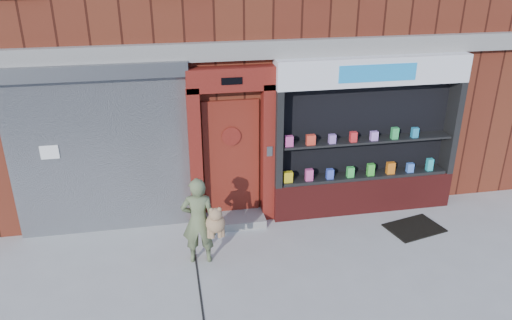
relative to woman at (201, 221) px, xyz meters
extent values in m
plane|color=#9E9E99|center=(1.44, -0.64, -0.75)|extent=(80.00, 80.00, 0.00)
cube|color=gray|center=(1.44, 1.28, 2.40)|extent=(12.00, 0.16, 0.30)
cube|color=gray|center=(-1.56, 1.30, 0.65)|extent=(3.00, 0.10, 2.80)
cube|color=slate|center=(-1.56, 1.24, 2.17)|extent=(3.10, 0.30, 0.24)
cube|color=white|center=(-2.36, 1.24, 0.85)|extent=(0.30, 0.01, 0.24)
cube|color=#601610|center=(0.04, 1.22, 0.55)|extent=(0.22, 0.28, 2.60)
cube|color=#601610|center=(1.34, 1.22, 0.55)|extent=(0.22, 0.28, 2.60)
cube|color=#601610|center=(0.69, 1.22, 1.95)|extent=(1.50, 0.28, 0.40)
cube|color=black|center=(0.69, 1.07, 1.95)|extent=(0.35, 0.01, 0.12)
cube|color=maroon|center=(0.69, 1.33, 0.45)|extent=(1.00, 0.06, 2.20)
cylinder|color=black|center=(0.69, 1.29, 0.90)|extent=(0.28, 0.02, 0.28)
cylinder|color=#601610|center=(0.69, 1.28, 0.90)|extent=(0.34, 0.02, 0.34)
cube|color=gray|center=(0.69, 1.06, -0.67)|extent=(1.10, 0.55, 0.15)
cube|color=slate|center=(1.34, 1.07, 0.65)|extent=(0.10, 0.02, 0.18)
cube|color=maroon|center=(3.19, 1.16, -0.40)|extent=(3.50, 0.40, 0.70)
cube|color=black|center=(1.50, 1.16, 0.85)|extent=(0.12, 0.40, 1.80)
cube|color=black|center=(4.88, 1.16, 0.85)|extent=(0.12, 0.40, 1.80)
cube|color=black|center=(3.19, 1.35, 0.85)|extent=(3.30, 0.03, 1.80)
cube|color=black|center=(3.19, 1.16, -0.02)|extent=(3.20, 0.36, 0.06)
cube|color=black|center=(3.19, 1.16, 0.70)|extent=(3.20, 0.36, 0.04)
cube|color=white|center=(3.19, 1.16, 2.00)|extent=(3.50, 0.40, 0.50)
cube|color=#197BBE|center=(3.19, 0.96, 2.00)|extent=(1.40, 0.01, 0.30)
cube|color=gold|center=(1.69, 1.08, 0.11)|extent=(0.17, 0.09, 0.20)
cube|color=#D5478D|center=(2.09, 1.08, 0.12)|extent=(0.14, 0.09, 0.22)
cube|color=blue|center=(2.49, 1.08, 0.11)|extent=(0.13, 0.09, 0.19)
cube|color=green|center=(2.89, 1.08, 0.11)|extent=(0.13, 0.09, 0.20)
cube|color=green|center=(3.29, 1.08, 0.13)|extent=(0.13, 0.09, 0.23)
cube|color=orange|center=(3.69, 1.08, 0.12)|extent=(0.15, 0.09, 0.23)
cube|color=#447CEA|center=(4.09, 1.08, 0.10)|extent=(0.12, 0.09, 0.18)
cube|color=#24AFB5|center=(4.49, 1.08, 0.13)|extent=(0.12, 0.09, 0.24)
cube|color=#CF4593|center=(1.69, 1.08, 0.82)|extent=(0.14, 0.09, 0.19)
cube|color=#EE3F2A|center=(2.09, 1.08, 0.81)|extent=(0.16, 0.09, 0.18)
cube|color=#A577D6|center=(2.49, 1.08, 0.80)|extent=(0.12, 0.09, 0.16)
cube|color=red|center=(2.89, 1.08, 0.81)|extent=(0.12, 0.09, 0.19)
cube|color=#C889F8|center=(3.29, 1.08, 0.80)|extent=(0.13, 0.09, 0.16)
cube|color=green|center=(3.69, 1.08, 0.83)|extent=(0.12, 0.09, 0.21)
cube|color=teal|center=(4.09, 1.08, 0.81)|extent=(0.12, 0.09, 0.18)
imported|color=#5B6844|center=(-0.03, 0.02, -0.01)|extent=(0.58, 0.42, 1.48)
sphere|color=#916D48|center=(0.22, -0.14, 0.02)|extent=(0.31, 0.31, 0.31)
sphere|color=#916D48|center=(0.22, -0.20, 0.20)|extent=(0.21, 0.21, 0.21)
sphere|color=#916D48|center=(0.16, -0.20, 0.29)|extent=(0.07, 0.07, 0.07)
sphere|color=#916D48|center=(0.28, -0.20, 0.29)|extent=(0.07, 0.07, 0.07)
cylinder|color=#916D48|center=(0.12, -0.14, -0.14)|extent=(0.07, 0.07, 0.19)
cylinder|color=#916D48|center=(0.32, -0.14, -0.14)|extent=(0.07, 0.07, 0.19)
cylinder|color=#916D48|center=(0.16, -0.17, -0.14)|extent=(0.07, 0.07, 0.19)
cylinder|color=#916D48|center=(0.28, -0.17, -0.14)|extent=(0.07, 0.07, 0.19)
cube|color=black|center=(3.88, 0.29, -0.74)|extent=(1.09, 0.88, 0.02)
camera|label=1|loc=(-0.40, -6.88, 4.03)|focal=35.00mm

